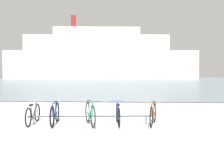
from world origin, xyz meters
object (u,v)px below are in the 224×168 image
ferry_ship (100,58)px  bicycle_0 (33,114)px  bicycle_4 (153,114)px  bicycle_2 (90,114)px  bicycle_1 (55,114)px  bicycle_3 (118,114)px

ferry_ship → bicycle_0: bearing=-85.7°
bicycle_4 → ferry_ship: ferry_ship is taller
ferry_ship → bicycle_2: bearing=-84.2°
bicycle_0 → bicycle_2: size_ratio=1.03×
bicycle_0 → bicycle_2: bicycle_2 is taller
bicycle_0 → ferry_ship: ferry_ship is taller
bicycle_1 → bicycle_2: bearing=0.8°
bicycle_3 → bicycle_2: bearing=-171.0°
bicycle_1 → bicycle_3: 2.11m
bicycle_1 → ferry_ship: 73.08m
bicycle_0 → bicycle_3: (2.88, 0.09, 0.01)m
bicycle_1 → bicycle_4: size_ratio=1.02×
bicycle_1 → bicycle_4: (3.28, 0.17, -0.00)m
bicycle_0 → bicycle_4: size_ratio=1.02×
bicycle_0 → bicycle_3: size_ratio=0.99×
bicycle_1 → ferry_ship: bearing=94.9°
bicycle_1 → bicycle_4: 3.29m
bicycle_1 → bicycle_2: bicycle_2 is taller
bicycle_0 → ferry_ship: size_ratio=0.03×
bicycle_0 → ferry_ship: (-5.45, 72.47, 6.34)m
bicycle_1 → ferry_ship: ferry_ship is taller
bicycle_0 → bicycle_2: (1.96, -0.05, 0.05)m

